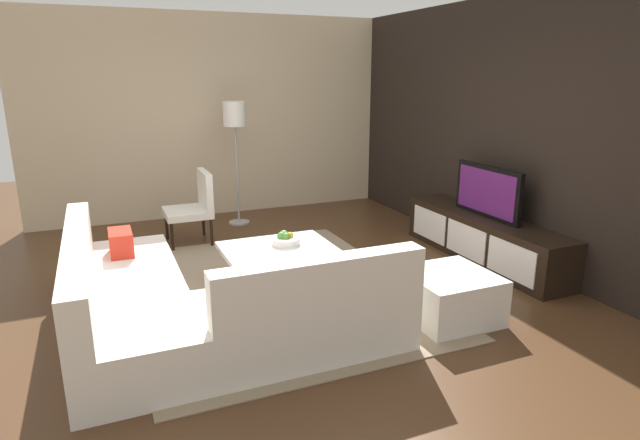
# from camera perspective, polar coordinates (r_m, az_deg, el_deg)

# --- Properties ---
(ground_plane) EXTENTS (14.00, 14.00, 0.00)m
(ground_plane) POSITION_cam_1_polar(r_m,az_deg,el_deg) (5.02, -4.73, -7.95)
(ground_plane) COLOR #4C301C
(feature_wall_back) EXTENTS (6.40, 0.12, 2.80)m
(feature_wall_back) POSITION_cam_1_polar(r_m,az_deg,el_deg) (6.04, 20.35, 8.93)
(feature_wall_back) COLOR black
(feature_wall_back) RESTS_ON ground
(side_wall_left) EXTENTS (0.12, 5.20, 2.80)m
(side_wall_left) POSITION_cam_1_polar(r_m,az_deg,el_deg) (7.78, -11.14, 10.89)
(side_wall_left) COLOR beige
(side_wall_left) RESTS_ON ground
(area_rug) EXTENTS (3.27, 2.54, 0.01)m
(area_rug) POSITION_cam_1_polar(r_m,az_deg,el_deg) (5.11, -5.09, -7.48)
(area_rug) COLOR gray
(area_rug) RESTS_ON ground
(media_console) EXTENTS (2.24, 0.49, 0.50)m
(media_console) POSITION_cam_1_polar(r_m,az_deg,el_deg) (6.07, 17.23, -1.90)
(media_console) COLOR black
(media_console) RESTS_ON ground
(television) EXTENTS (0.98, 0.06, 0.55)m
(television) POSITION_cam_1_polar(r_m,az_deg,el_deg) (5.94, 17.64, 2.94)
(television) COLOR black
(television) RESTS_ON media_console
(sectional_couch) EXTENTS (2.44, 2.38, 0.81)m
(sectional_couch) POSITION_cam_1_polar(r_m,az_deg,el_deg) (4.26, -13.82, -8.77)
(sectional_couch) COLOR white
(sectional_couch) RESTS_ON ground
(coffee_table) EXTENTS (1.06, 1.05, 0.38)m
(coffee_table) POSITION_cam_1_polar(r_m,az_deg,el_deg) (5.06, -4.06, -5.27)
(coffee_table) COLOR black
(coffee_table) RESTS_ON ground
(accent_chair_near) EXTENTS (0.58, 0.54, 0.87)m
(accent_chair_near) POSITION_cam_1_polar(r_m,az_deg,el_deg) (6.54, -13.32, 1.80)
(accent_chair_near) COLOR black
(accent_chair_near) RESTS_ON ground
(floor_lamp) EXTENTS (0.30, 0.30, 1.65)m
(floor_lamp) POSITION_cam_1_polar(r_m,az_deg,el_deg) (7.12, -9.18, 10.37)
(floor_lamp) COLOR #A5A5AA
(floor_lamp) RESTS_ON ground
(ottoman) EXTENTS (0.70, 0.70, 0.40)m
(ottoman) POSITION_cam_1_polar(r_m,az_deg,el_deg) (4.59, 13.72, -7.98)
(ottoman) COLOR white
(ottoman) RESTS_ON ground
(fruit_bowl) EXTENTS (0.28, 0.28, 0.13)m
(fruit_bowl) POSITION_cam_1_polar(r_m,az_deg,el_deg) (5.18, -3.75, -2.09)
(fruit_bowl) COLOR silver
(fruit_bowl) RESTS_ON coffee_table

